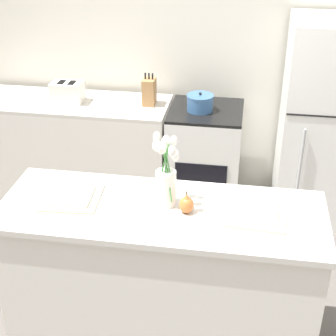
% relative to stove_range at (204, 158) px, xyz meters
% --- Properties ---
extents(ground_plane, '(10.00, 10.00, 0.00)m').
position_rel_stove_range_xyz_m(ground_plane, '(-0.10, -1.60, -0.45)').
color(ground_plane, '#59544F').
extents(back_wall, '(5.20, 0.08, 2.70)m').
position_rel_stove_range_xyz_m(back_wall, '(-0.10, 0.40, 0.90)').
color(back_wall, silver).
rests_on(back_wall, ground_plane).
extents(kitchen_island, '(1.80, 0.66, 0.95)m').
position_rel_stove_range_xyz_m(kitchen_island, '(-0.10, -1.60, 0.03)').
color(kitchen_island, silver).
rests_on(kitchen_island, ground_plane).
extents(back_counter, '(1.68, 0.60, 0.90)m').
position_rel_stove_range_xyz_m(back_counter, '(-1.16, 0.00, 0.00)').
color(back_counter, silver).
rests_on(back_counter, ground_plane).
extents(stove_range, '(0.60, 0.61, 0.90)m').
position_rel_stove_range_xyz_m(stove_range, '(0.00, 0.00, 0.00)').
color(stove_range, silver).
rests_on(stove_range, ground_plane).
extents(refrigerator, '(0.68, 0.67, 1.66)m').
position_rel_stove_range_xyz_m(refrigerator, '(0.95, 0.00, 0.38)').
color(refrigerator, white).
rests_on(refrigerator, ground_plane).
extents(flower_vase, '(0.14, 0.18, 0.43)m').
position_rel_stove_range_xyz_m(flower_vase, '(-0.08, -1.54, 0.67)').
color(flower_vase, silver).
rests_on(flower_vase, kitchen_island).
extents(pear_figurine, '(0.08, 0.08, 0.13)m').
position_rel_stove_range_xyz_m(pear_figurine, '(0.04, -1.61, 0.55)').
color(pear_figurine, '#C66B33').
rests_on(pear_figurine, kitchen_island).
extents(plate_setting_left, '(0.34, 0.34, 0.02)m').
position_rel_stove_range_xyz_m(plate_setting_left, '(-0.62, -1.57, 0.51)').
color(plate_setting_left, beige).
rests_on(plate_setting_left, kitchen_island).
extents(plate_setting_right, '(0.34, 0.34, 0.02)m').
position_rel_stove_range_xyz_m(plate_setting_right, '(0.42, -1.57, 0.51)').
color(plate_setting_right, beige).
rests_on(plate_setting_right, kitchen_island).
extents(toaster, '(0.28, 0.18, 0.17)m').
position_rel_stove_range_xyz_m(toaster, '(-1.17, -0.01, 0.53)').
color(toaster, silver).
rests_on(toaster, back_counter).
extents(cooking_pot, '(0.22, 0.22, 0.16)m').
position_rel_stove_range_xyz_m(cooking_pot, '(-0.05, -0.03, 0.52)').
color(cooking_pot, '#386093').
rests_on(cooking_pot, stove_range).
extents(knife_block, '(0.10, 0.14, 0.27)m').
position_rel_stove_range_xyz_m(knife_block, '(-0.48, 0.04, 0.56)').
color(knife_block, '#A37547').
rests_on(knife_block, back_counter).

